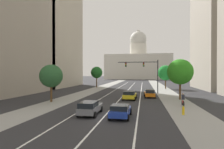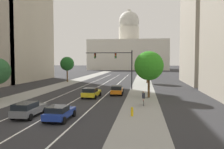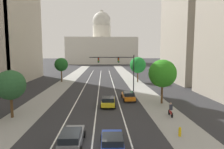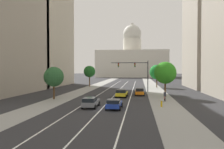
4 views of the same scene
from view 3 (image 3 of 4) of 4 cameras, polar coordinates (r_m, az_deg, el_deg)
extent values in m
plane|color=#2B2B2D|center=(56.12, -3.49, -1.65)|extent=(400.00, 400.00, 0.00)
cube|color=gray|center=(52.12, -13.49, -2.43)|extent=(4.44, 130.00, 0.01)
cube|color=gray|center=(51.78, 6.38, -2.35)|extent=(4.44, 130.00, 0.01)
cube|color=white|center=(41.54, -8.50, -4.56)|extent=(0.16, 90.00, 0.01)
cube|color=white|center=(41.32, -3.84, -4.56)|extent=(0.16, 90.00, 0.01)
cube|color=white|center=(41.38, 0.84, -4.53)|extent=(0.16, 90.00, 0.01)
cube|color=beige|center=(141.96, -2.93, 6.80)|extent=(46.78, 29.32, 17.60)
cylinder|color=beige|center=(142.64, -2.96, 12.06)|extent=(12.46, 12.46, 8.55)
sphere|color=beige|center=(143.60, -2.98, 15.12)|extent=(12.49, 12.49, 12.49)
cylinder|color=beige|center=(144.56, -2.99, 17.33)|extent=(2.25, 2.25, 3.12)
cube|color=yellow|center=(29.47, -1.08, -7.85)|extent=(2.10, 4.45, 0.59)
cube|color=black|center=(28.63, -1.12, -7.08)|extent=(1.84, 2.14, 0.56)
cylinder|color=black|center=(31.01, -2.79, -7.69)|extent=(0.25, 0.65, 0.64)
cylinder|color=black|center=(30.97, 0.75, -7.70)|extent=(0.25, 0.65, 0.64)
cylinder|color=black|center=(28.15, -3.11, -9.17)|extent=(0.25, 0.65, 0.64)
cylinder|color=black|center=(28.10, 0.81, -9.18)|extent=(0.25, 0.65, 0.64)
cube|color=#1E389E|center=(17.04, 0.09, -18.89)|extent=(1.87, 4.06, 0.55)
cube|color=black|center=(16.31, 0.14, -18.10)|extent=(1.68, 1.89, 0.48)
cylinder|color=black|center=(18.41, -2.93, -17.85)|extent=(0.23, 0.64, 0.64)
cylinder|color=black|center=(18.44, 2.89, -17.80)|extent=(0.23, 0.64, 0.64)
cube|color=slate|center=(17.98, -11.35, -17.49)|extent=(1.73, 4.45, 0.62)
cube|color=black|center=(17.05, -11.82, -16.78)|extent=(1.59, 2.45, 0.53)
cylinder|color=black|center=(19.61, -13.21, -16.43)|extent=(0.22, 0.64, 0.64)
cylinder|color=black|center=(19.38, -7.99, -16.61)|extent=(0.22, 0.64, 0.64)
cube|color=orange|center=(33.12, 4.63, -6.28)|extent=(1.86, 4.54, 0.57)
cube|color=black|center=(32.42, 4.81, -5.52)|extent=(1.64, 2.21, 0.58)
cylinder|color=black|center=(34.54, 2.82, -6.22)|extent=(0.24, 0.65, 0.64)
cylinder|color=black|center=(34.79, 5.62, -6.15)|extent=(0.24, 0.65, 0.64)
cylinder|color=black|center=(31.60, 3.53, -7.43)|extent=(0.24, 0.65, 0.64)
cylinder|color=black|center=(31.87, 6.59, -7.34)|extent=(0.24, 0.65, 0.64)
cylinder|color=black|center=(39.79, 6.25, 0.29)|extent=(0.20, 0.20, 7.30)
cylinder|color=black|center=(39.15, -0.06, 4.95)|extent=(8.75, 0.14, 0.14)
cube|color=black|center=(39.25, 1.86, 4.15)|extent=(0.32, 0.28, 0.96)
sphere|color=red|center=(39.09, 1.88, 4.58)|extent=(0.20, 0.20, 0.20)
sphere|color=orange|center=(39.10, 1.88, 4.14)|extent=(0.20, 0.20, 0.20)
sphere|color=green|center=(39.11, 1.87, 3.70)|extent=(0.20, 0.20, 0.20)
cube|color=black|center=(39.14, -3.92, 4.13)|extent=(0.32, 0.28, 0.96)
sphere|color=red|center=(38.98, -3.92, 4.56)|extent=(0.20, 0.20, 0.20)
sphere|color=orange|center=(38.99, -3.92, 4.12)|extent=(0.20, 0.20, 0.20)
sphere|color=green|center=(39.01, -3.92, 3.68)|extent=(0.20, 0.20, 0.20)
cylinder|color=yellow|center=(20.46, 18.89, -15.54)|extent=(0.26, 0.26, 0.70)
sphere|color=yellow|center=(20.31, 18.93, -14.41)|extent=(0.26, 0.26, 0.26)
cylinder|color=yellow|center=(20.31, 19.06, -15.61)|extent=(0.10, 0.12, 0.10)
cylinder|color=black|center=(25.46, 16.84, -11.11)|extent=(0.05, 0.66, 0.66)
cylinder|color=black|center=(26.40, 16.08, -10.45)|extent=(0.05, 0.66, 0.66)
cube|color=#A51919|center=(25.87, 16.47, -10.31)|extent=(0.06, 1.00, 0.36)
cube|color=#262833|center=(25.65, 16.55, -8.99)|extent=(0.36, 0.28, 0.64)
sphere|color=tan|center=(25.61, 16.53, -8.02)|extent=(0.22, 0.22, 0.22)
cylinder|color=#51381E|center=(54.47, -14.28, -0.29)|extent=(0.32, 0.32, 3.38)
sphere|color=#1E5B21|center=(54.22, -14.37, 2.78)|extent=(3.53, 3.53, 3.53)
cylinder|color=#51381E|center=(53.04, 7.38, -0.52)|extent=(0.32, 0.32, 3.01)
sphere|color=#208C32|center=(52.77, 7.43, 2.70)|extent=(4.23, 4.23, 4.23)
cylinder|color=#51381E|center=(31.64, 14.13, -5.25)|extent=(0.32, 0.32, 3.17)
sphere|color=#2E881E|center=(31.17, 14.29, 0.30)|extent=(4.26, 4.26, 4.26)
cylinder|color=#51381E|center=(27.09, -26.85, -8.16)|extent=(0.32, 0.32, 2.76)
sphere|color=#29592F|center=(26.58, -27.14, -2.67)|extent=(3.55, 3.55, 3.55)
camera|label=1|loc=(5.82, 134.88, -40.72)|focal=30.65mm
camera|label=2|loc=(9.95, 116.99, -17.55)|focal=37.75mm
camera|label=4|loc=(15.43, 161.62, -15.51)|focal=36.17mm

